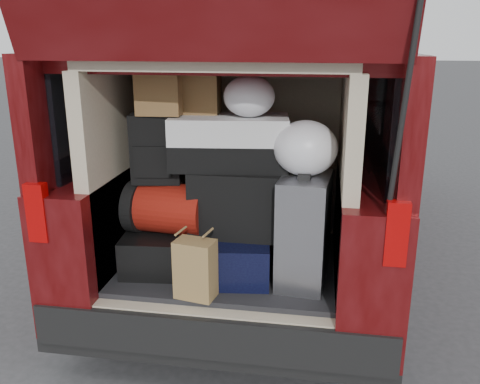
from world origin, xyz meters
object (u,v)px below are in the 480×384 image
object	(u,v)px
silver_roller	(304,230)
black_soft_case	(238,202)
black_hardshell	(163,245)
kraft_bag	(195,269)
backpack	(156,148)
navy_hardshell	(231,253)
twotone_duffel	(230,142)
red_duffel	(168,208)

from	to	relation	value
silver_roller	black_soft_case	size ratio (longest dim) A/B	1.17
black_soft_case	black_hardshell	bearing A→B (deg)	177.65
black_hardshell	black_soft_case	bearing A→B (deg)	-8.14
kraft_bag	black_hardshell	bearing A→B (deg)	138.97
kraft_bag	backpack	distance (m)	0.72
silver_roller	backpack	xyz separation A→B (m)	(-0.84, 0.08, 0.40)
silver_roller	black_soft_case	distance (m)	0.40
kraft_bag	black_soft_case	xyz separation A→B (m)	(0.16, 0.36, 0.26)
navy_hardshell	twotone_duffel	distance (m)	0.64
silver_roller	red_duffel	bearing A→B (deg)	-178.30
black_soft_case	navy_hardshell	bearing A→B (deg)	-134.57
kraft_bag	backpack	xyz separation A→B (m)	(-0.30, 0.36, 0.55)
black_hardshell	black_soft_case	xyz separation A→B (m)	(0.46, -0.02, 0.31)
backpack	black_soft_case	bearing A→B (deg)	-8.96
black_hardshell	silver_roller	world-z (taller)	silver_roller
black_soft_case	kraft_bag	bearing A→B (deg)	-114.75
red_duffel	black_soft_case	xyz separation A→B (m)	(0.40, 0.03, 0.05)
backpack	red_duffel	bearing A→B (deg)	-33.80
black_soft_case	backpack	size ratio (longest dim) A/B	1.33
navy_hardshell	kraft_bag	distance (m)	0.35
red_duffel	twotone_duffel	distance (m)	0.52
backpack	black_hardshell	bearing A→B (deg)	61.69
navy_hardshell	twotone_duffel	bearing A→B (deg)	98.64
kraft_bag	red_duffel	size ratio (longest dim) A/B	0.70
red_duffel	black_soft_case	bearing A→B (deg)	10.82
black_soft_case	red_duffel	bearing A→B (deg)	-175.96
red_duffel	twotone_duffel	bearing A→B (deg)	18.20
red_duffel	black_soft_case	distance (m)	0.41
backpack	twotone_duffel	bearing A→B (deg)	-3.20
kraft_bag	red_duffel	world-z (taller)	red_duffel
black_hardshell	red_duffel	size ratio (longest dim) A/B	1.24
navy_hardshell	black_soft_case	xyz separation A→B (m)	(0.03, 0.03, 0.30)
kraft_bag	twotone_duffel	size ratio (longest dim) A/B	0.49
kraft_bag	black_soft_case	distance (m)	0.47
black_hardshell	backpack	xyz separation A→B (m)	(-0.01, -0.02, 0.59)
navy_hardshell	twotone_duffel	xyz separation A→B (m)	(-0.02, 0.08, 0.63)
backpack	twotone_duffel	distance (m)	0.42
silver_roller	red_duffel	size ratio (longest dim) A/B	1.36
navy_hardshell	twotone_duffel	world-z (taller)	twotone_duffel
twotone_duffel	backpack	bearing A→B (deg)	179.19
backpack	navy_hardshell	bearing A→B (deg)	-13.54
navy_hardshell	silver_roller	size ratio (longest dim) A/B	0.88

